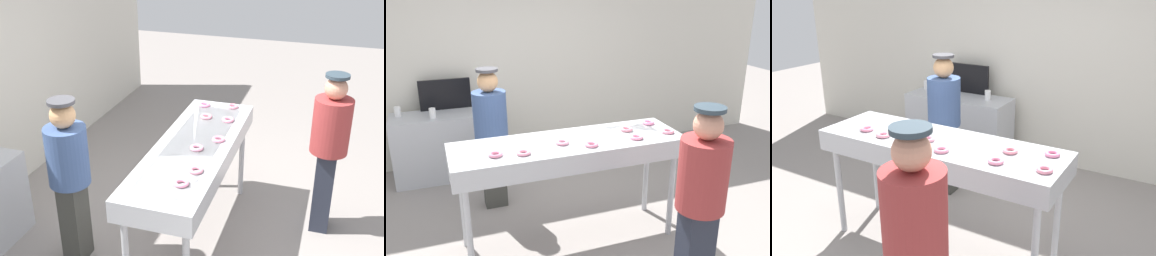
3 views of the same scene
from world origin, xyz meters
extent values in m
plane|color=gray|center=(0.00, 0.00, 0.00)|extent=(16.00, 16.00, 0.00)
cube|color=silver|center=(0.00, 2.35, 1.49)|extent=(8.00, 0.12, 2.98)
cube|color=#B7BABF|center=(0.00, 0.00, 0.95)|extent=(2.13, 0.66, 0.18)
cube|color=slate|center=(0.00, 0.00, 1.00)|extent=(1.81, 0.46, 0.08)
cylinder|color=#B7BABF|center=(-0.96, -0.25, 0.43)|extent=(0.06, 0.06, 0.86)
cylinder|color=#B7BABF|center=(0.96, -0.25, 0.43)|extent=(0.06, 0.06, 0.86)
cylinder|color=#B7BABF|center=(-0.96, 0.25, 0.43)|extent=(0.06, 0.06, 0.86)
cylinder|color=#B7BABF|center=(0.96, 0.25, 0.43)|extent=(0.06, 0.06, 0.86)
torus|color=pink|center=(-0.68, -0.12, 1.06)|extent=(0.16, 0.16, 0.03)
torus|color=pink|center=(-0.08, -0.05, 1.06)|extent=(0.14, 0.14, 0.03)
torus|color=pink|center=(-0.46, -0.17, 1.06)|extent=(0.16, 0.16, 0.03)
torus|color=pink|center=(0.61, 0.06, 1.06)|extent=(0.15, 0.15, 0.03)
torus|color=pink|center=(0.14, -0.19, 1.06)|extent=(0.15, 0.15, 0.03)
torus|color=pink|center=(0.95, -0.13, 1.06)|extent=(0.12, 0.12, 0.03)
torus|color=pink|center=(0.91, 0.17, 1.06)|extent=(0.15, 0.15, 0.03)
torus|color=pink|center=(0.60, -0.17, 1.06)|extent=(0.14, 0.14, 0.03)
cube|color=#3D3E38|center=(-0.56, 0.94, 0.40)|extent=(0.24, 0.18, 0.80)
cylinder|color=#3F598C|center=(-0.56, 0.94, 1.06)|extent=(0.36, 0.36, 0.52)
sphere|color=tan|center=(-0.56, 0.94, 1.43)|extent=(0.22, 0.22, 0.22)
cylinder|color=#45454A|center=(-0.56, 0.94, 1.55)|extent=(0.23, 0.23, 0.03)
cylinder|color=#993333|center=(0.60, -1.15, 1.12)|extent=(0.35, 0.35, 0.53)
sphere|color=tan|center=(0.60, -1.15, 1.49)|extent=(0.21, 0.21, 0.21)
cylinder|color=#2D3B45|center=(0.60, -1.15, 1.61)|extent=(0.22, 0.22, 0.03)
cube|color=#B7BABF|center=(-0.95, 1.90, 0.42)|extent=(1.40, 0.54, 0.84)
cylinder|color=white|center=(-1.53, 1.98, 0.90)|extent=(0.08, 0.08, 0.12)
cylinder|color=white|center=(-1.13, 1.78, 0.90)|extent=(0.08, 0.08, 0.12)
cylinder|color=white|center=(-0.54, 1.93, 0.90)|extent=(0.08, 0.08, 0.12)
cube|color=black|center=(-0.95, 2.12, 1.04)|extent=(0.64, 0.04, 0.39)
camera|label=1|loc=(-3.65, -1.16, 2.96)|focal=45.03mm
camera|label=2|loc=(-1.14, -3.34, 2.41)|focal=39.09mm
camera|label=3|loc=(1.77, -2.65, 2.29)|focal=38.75mm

